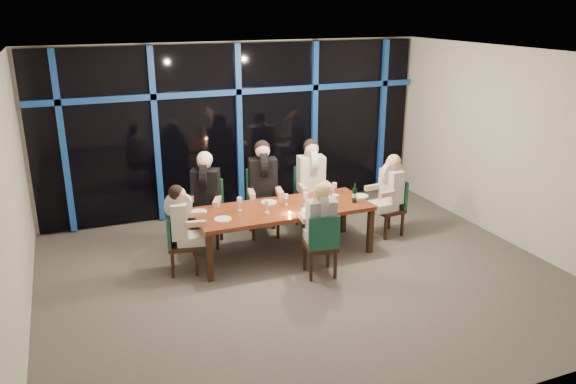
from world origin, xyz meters
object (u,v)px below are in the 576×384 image
at_px(chair_near_mid, 322,242).
at_px(diner_end_left, 181,216).
at_px(chair_far_right, 310,194).
at_px(chair_end_right, 392,204).
at_px(dining_table, 283,212).
at_px(diner_far_left, 205,186).
at_px(wine_bottle, 354,195).
at_px(water_pitcher, 335,201).
at_px(chair_end_left, 177,240).
at_px(chair_far_left, 207,209).
at_px(chair_far_mid, 263,198).
at_px(diner_end_right, 390,183).
at_px(diner_near_mid, 321,215).
at_px(diner_far_mid, 263,175).
at_px(diner_far_right, 312,172).

relative_size(chair_near_mid, diner_end_left, 1.08).
distance_m(chair_far_right, chair_end_right, 1.37).
height_order(dining_table, diner_far_left, diner_far_left).
height_order(wine_bottle, water_pitcher, wine_bottle).
bearing_deg(chair_end_left, chair_far_right, -58.13).
xyz_separation_m(chair_far_right, water_pitcher, (-0.10, -1.13, 0.26)).
relative_size(chair_far_left, chair_far_mid, 0.95).
bearing_deg(chair_near_mid, water_pitcher, -119.95).
height_order(chair_far_right, diner_end_right, diner_end_right).
height_order(chair_far_left, water_pitcher, chair_far_left).
xyz_separation_m(chair_end_left, chair_near_mid, (1.80, -0.88, 0.03)).
relative_size(diner_far_left, water_pitcher, 5.41).
bearing_deg(diner_near_mid, chair_near_mid, 90.00).
relative_size(chair_far_right, diner_far_left, 1.05).
height_order(diner_far_mid, water_pitcher, diner_far_mid).
bearing_deg(chair_end_left, water_pitcher, -84.30).
relative_size(chair_end_right, chair_near_mid, 0.99).
distance_m(diner_far_mid, diner_end_left, 1.73).
distance_m(diner_near_mid, wine_bottle, 1.06).
distance_m(chair_far_left, diner_end_left, 1.10).
xyz_separation_m(chair_near_mid, diner_end_right, (1.65, 0.96, 0.36)).
distance_m(chair_end_left, chair_end_right, 3.52).
bearing_deg(diner_end_left, water_pitcher, -84.11).
distance_m(dining_table, diner_end_right, 1.87).
distance_m(diner_end_right, wine_bottle, 0.82).
xyz_separation_m(chair_near_mid, diner_far_right, (0.60, 1.68, 0.47)).
relative_size(dining_table, chair_near_mid, 2.81).
relative_size(diner_end_left, wine_bottle, 2.81).
relative_size(dining_table, diner_end_left, 3.03).
distance_m(diner_end_left, diner_end_right, 3.37).
xyz_separation_m(diner_far_left, diner_far_right, (1.78, 0.01, 0.02)).
bearing_deg(chair_far_mid, chair_near_mid, -72.38).
distance_m(dining_table, chair_end_left, 1.59).
xyz_separation_m(diner_far_mid, diner_near_mid, (0.24, -1.64, -0.13)).
bearing_deg(wine_bottle, diner_end_right, 18.55).
height_order(diner_far_right, wine_bottle, diner_far_right).
bearing_deg(diner_far_left, diner_end_left, -99.15).
xyz_separation_m(diner_far_left, diner_end_right, (2.83, -0.71, -0.09)).
height_order(diner_far_left, diner_far_right, diner_far_right).
bearing_deg(wine_bottle, diner_far_right, 105.01).
bearing_deg(diner_far_right, chair_near_mid, -102.87).
height_order(dining_table, diner_far_mid, diner_far_mid).
bearing_deg(diner_end_left, chair_end_right, -76.67).
height_order(chair_far_left, diner_near_mid, diner_near_mid).
relative_size(chair_far_left, chair_near_mid, 1.10).
bearing_deg(chair_end_left, chair_far_mid, -48.08).
height_order(dining_table, chair_near_mid, chair_near_mid).
height_order(chair_near_mid, diner_far_mid, diner_far_mid).
distance_m(chair_far_right, diner_far_right, 0.42).
xyz_separation_m(dining_table, water_pitcher, (0.73, -0.26, 0.16)).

